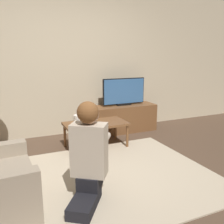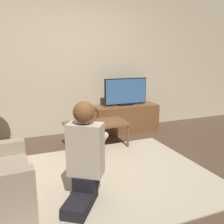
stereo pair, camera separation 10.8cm
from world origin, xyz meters
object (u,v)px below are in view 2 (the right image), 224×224
Objects in this scene: tv at (126,92)px; table_lamp at (80,119)px; person_kneeling at (85,152)px; coffee_table at (96,125)px.

table_lamp is at bearing -147.55° from tv.
person_kneeling is 5.52× the size of table_lamp.
table_lamp is at bearing -163.29° from coffee_table.
person_kneeling reaches higher than table_lamp.
person_kneeling is 1.30m from table_lamp.
coffee_table is 1.48m from person_kneeling.
tv is 2.38m from person_kneeling.
person_kneeling is (-1.35, -1.94, -0.25)m from tv.
person_kneeling reaches higher than coffee_table.
tv reaches higher than table_lamp.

